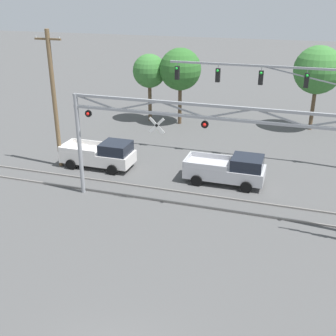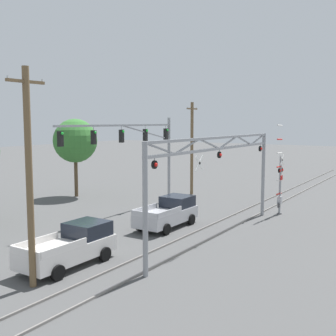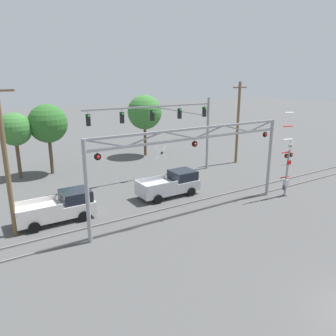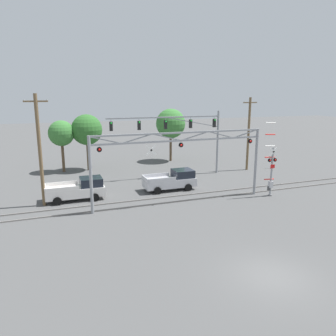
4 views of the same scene
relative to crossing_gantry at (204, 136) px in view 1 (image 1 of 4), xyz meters
The scene contains 10 objects.
rail_track_near 4.26m from the crossing_gantry, 86.65° to the left, with size 80.00×0.08×0.10m, color gray.
rail_track_far 4.58m from the crossing_gantry, 89.45° to the left, with size 80.00×0.08×0.10m, color gray.
crossing_gantry is the anchor object (origin of this frame).
traffic_signal_span 9.61m from the crossing_gantry, 63.65° to the left, with size 12.68×0.39×7.11m.
pickup_truck_lead 5.25m from the crossing_gantry, 79.03° to the left, with size 4.89×2.22×1.86m.
pickup_truck_following 9.40m from the crossing_gantry, 153.91° to the left, with size 4.88×2.22×1.86m.
utility_pole_left 11.16m from the crossing_gantry, 163.12° to the left, with size 1.80×0.28×8.95m.
background_tree_beyond_span 16.19m from the crossing_gantry, 110.61° to the left, with size 3.59×3.59×6.62m.
background_tree_far_left_verge 17.84m from the crossing_gantry, 72.05° to the left, with size 3.93×3.93×7.03m.
background_tree_far_right_verge 17.47m from the crossing_gantry, 119.30° to the left, with size 2.95×2.95×5.99m.
Camera 1 is at (4.45, -7.78, 11.15)m, focal length 45.00 mm.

